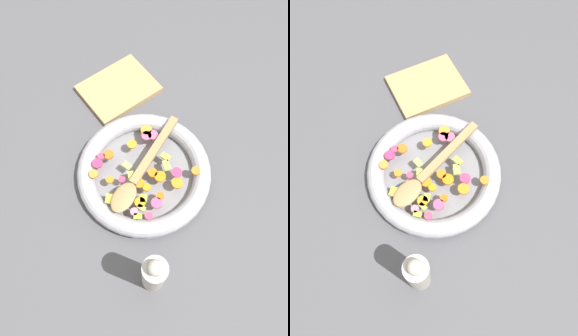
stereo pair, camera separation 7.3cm
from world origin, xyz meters
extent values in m
plane|color=#4C4C51|center=(0.00, 0.00, 0.00)|extent=(4.00, 4.00, 0.00)
cylinder|color=slate|center=(0.00, 0.00, 0.01)|extent=(0.33, 0.33, 0.01)
torus|color=#9E9EA5|center=(0.00, 0.00, 0.03)|extent=(0.38, 0.38, 0.05)
cylinder|color=orange|center=(-0.04, 0.09, 0.05)|extent=(0.04, 0.04, 0.01)
cylinder|color=orange|center=(0.07, 0.07, 0.05)|extent=(0.03, 0.03, 0.01)
cylinder|color=orange|center=(-0.02, 0.05, 0.05)|extent=(0.04, 0.04, 0.01)
cylinder|color=orange|center=(-0.11, 0.09, 0.05)|extent=(0.03, 0.03, 0.01)
cylinder|color=orange|center=(0.02, 0.09, 0.05)|extent=(0.03, 0.03, 0.01)
cylinder|color=orange|center=(-0.08, -0.09, 0.05)|extent=(0.04, 0.04, 0.01)
cylinder|color=orange|center=(0.05, -0.09, 0.05)|extent=(0.04, 0.04, 0.01)
cylinder|color=orange|center=(0.03, 0.05, 0.05)|extent=(0.03, 0.03, 0.01)
cylinder|color=orange|center=(0.10, -0.03, 0.05)|extent=(0.03, 0.03, 0.01)
cylinder|color=orange|center=(0.04, 0.03, 0.05)|extent=(0.04, 0.04, 0.01)
cylinder|color=orange|center=(0.12, -0.07, 0.05)|extent=(0.03, 0.03, 0.01)
cylinder|color=orange|center=(-0.02, -0.08, 0.05)|extent=(0.03, 0.03, 0.01)
cylinder|color=orange|center=(-0.01, 0.03, 0.05)|extent=(0.03, 0.03, 0.01)
cube|color=#BDD950|center=(0.04, 0.00, 0.05)|extent=(0.03, 0.03, 0.01)
cube|color=#B2D04E|center=(-0.05, 0.03, 0.05)|extent=(0.03, 0.03, 0.01)
cube|color=#96BB46|center=(0.07, 0.09, 0.05)|extent=(0.02, 0.03, 0.01)
cube|color=#96AE35|center=(0.09, 0.10, 0.05)|extent=(0.03, 0.03, 0.01)
cube|color=#A6D15A|center=(0.03, -0.03, 0.05)|extent=(0.02, 0.03, 0.01)
cube|color=#A5D13B|center=(0.05, 0.07, 0.05)|extent=(0.03, 0.03, 0.01)
cube|color=#96B141|center=(-0.07, 0.01, 0.05)|extent=(0.03, 0.03, 0.01)
cylinder|color=#D13664|center=(-0.06, 0.06, 0.05)|extent=(0.04, 0.04, 0.01)
cylinder|color=#C43D62|center=(0.07, -0.01, 0.05)|extent=(0.02, 0.02, 0.01)
cylinder|color=#D23E5C|center=(0.07, 0.12, 0.05)|extent=(0.02, 0.02, 0.01)
cylinder|color=#E0567B|center=(-0.07, -0.08, 0.05)|extent=(0.03, 0.03, 0.01)
cylinder|color=pink|center=(0.09, 0.08, 0.05)|extent=(0.03, 0.03, 0.01)
cylinder|color=#D13D64|center=(0.07, -0.10, 0.05)|extent=(0.02, 0.02, 0.01)
cylinder|color=#C53165|center=(0.09, -0.09, 0.05)|extent=(0.04, 0.04, 0.01)
cylinder|color=#E05882|center=(-0.08, -0.07, 0.05)|extent=(0.04, 0.04, 0.01)
cylinder|color=#CD326F|center=(0.09, 0.05, 0.05)|extent=(0.02, 0.02, 0.01)
cylinder|color=#DE4879|center=(0.03, 0.10, 0.05)|extent=(0.03, 0.03, 0.01)
cube|color=yellow|center=(0.12, 0.02, 0.05)|extent=(0.04, 0.04, 0.01)
cube|color=#A87F51|center=(-0.05, -0.02, 0.06)|extent=(0.22, 0.11, 0.01)
ellipsoid|color=#A87F51|center=(0.10, 0.04, 0.06)|extent=(0.10, 0.09, 0.01)
cylinder|color=#B2ADA3|center=(0.16, 0.24, 0.11)|extent=(0.05, 0.05, 0.21)
sphere|color=#B2ADA3|center=(0.16, 0.24, 0.23)|extent=(0.03, 0.03, 0.03)
cube|color=tan|center=(-0.11, -0.29, 0.01)|extent=(0.23, 0.18, 0.02)
camera|label=1|loc=(0.22, 0.30, 0.87)|focal=35.00mm
camera|label=2|loc=(0.16, 0.33, 0.87)|focal=35.00mm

